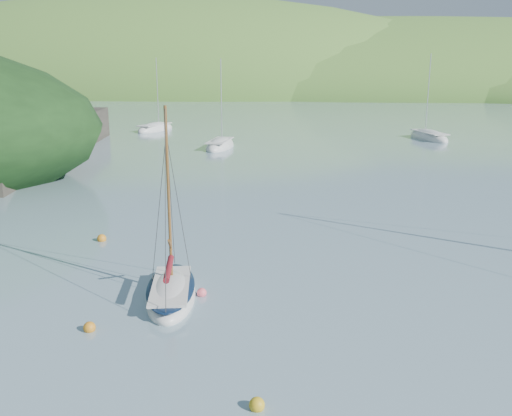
# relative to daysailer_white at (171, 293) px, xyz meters

# --- Properties ---
(ground) EXTENTS (700.00, 700.00, 0.00)m
(ground) POSITION_rel_daysailer_white_xyz_m (4.77, -3.64, -0.20)
(ground) COLOR slate
(ground) RESTS_ON ground
(shoreline_hills) EXTENTS (690.00, 135.00, 56.00)m
(shoreline_hills) POSITION_rel_daysailer_white_xyz_m (-4.89, 168.78, -0.20)
(shoreline_hills) COLOR #43772D
(shoreline_hills) RESTS_ON ground
(daysailer_white) EXTENTS (3.01, 5.55, 8.09)m
(daysailer_white) POSITION_rel_daysailer_white_xyz_m (0.00, 0.00, 0.00)
(daysailer_white) COLOR silver
(daysailer_white) RESTS_ON ground
(distant_sloop_a) EXTENTS (2.81, 7.26, 10.22)m
(distant_sloop_a) POSITION_rel_daysailer_white_xyz_m (-6.14, 39.70, -0.02)
(distant_sloop_a) COLOR silver
(distant_sloop_a) RESTS_ON ground
(distant_sloop_b) EXTENTS (5.16, 8.07, 10.85)m
(distant_sloop_b) POSITION_rel_daysailer_white_xyz_m (17.26, 50.08, -0.01)
(distant_sloop_b) COLOR silver
(distant_sloop_b) RESTS_ON ground
(distant_sloop_c) EXTENTS (4.48, 7.70, 10.38)m
(distant_sloop_c) POSITION_rel_daysailer_white_xyz_m (-17.92, 53.83, -0.02)
(distant_sloop_c) COLOR silver
(distant_sloop_c) RESTS_ON ground
(mooring_buoys) EXTENTS (26.08, 14.79, 0.50)m
(mooring_buoys) POSITION_rel_daysailer_white_xyz_m (4.78, 1.86, -0.08)
(mooring_buoys) COLOR gold
(mooring_buoys) RESTS_ON ground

